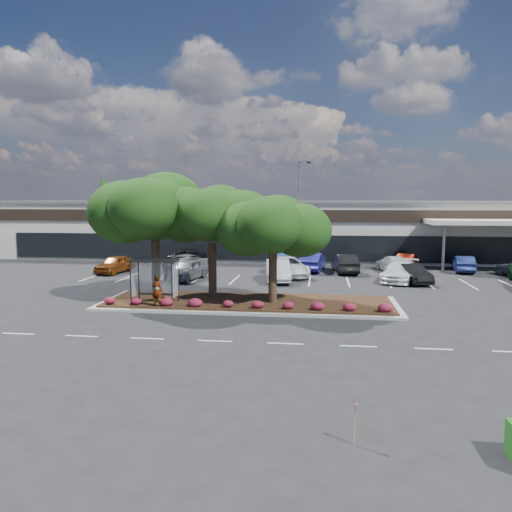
# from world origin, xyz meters

# --- Properties ---
(ground) EXTENTS (160.00, 160.00, 0.00)m
(ground) POSITION_xyz_m (0.00, 0.00, 0.00)
(ground) COLOR black
(ground) RESTS_ON ground
(retail_store) EXTENTS (80.40, 25.20, 6.25)m
(retail_store) POSITION_xyz_m (0.06, 33.91, 3.15)
(retail_store) COLOR silver
(retail_store) RESTS_ON ground
(landscape_island) EXTENTS (18.00, 6.00, 0.26)m
(landscape_island) POSITION_xyz_m (-2.00, 4.00, 0.12)
(landscape_island) COLOR #9F9F9A
(landscape_island) RESTS_ON ground
(lane_markings) EXTENTS (33.12, 20.06, 0.01)m
(lane_markings) POSITION_xyz_m (-0.14, 10.42, 0.01)
(lane_markings) COLOR silver
(lane_markings) RESTS_ON ground
(shrub_row) EXTENTS (17.00, 0.80, 0.50)m
(shrub_row) POSITION_xyz_m (-2.00, 1.90, 0.51)
(shrub_row) COLOR maroon
(shrub_row) RESTS_ON landscape_island
(bus_shelter) EXTENTS (2.75, 1.55, 2.59)m
(bus_shelter) POSITION_xyz_m (-7.50, 2.95, 2.31)
(bus_shelter) COLOR black
(bus_shelter) RESTS_ON landscape_island
(island_tree_west) EXTENTS (7.20, 7.20, 7.89)m
(island_tree_west) POSITION_xyz_m (-8.00, 4.50, 4.21)
(island_tree_west) COLOR #13350C
(island_tree_west) RESTS_ON landscape_island
(island_tree_mid) EXTENTS (6.60, 6.60, 7.32)m
(island_tree_mid) POSITION_xyz_m (-4.50, 5.20, 3.92)
(island_tree_mid) COLOR #13350C
(island_tree_mid) RESTS_ON landscape_island
(island_tree_east) EXTENTS (5.80, 5.80, 6.50)m
(island_tree_east) POSITION_xyz_m (-0.50, 3.70, 3.51)
(island_tree_east) COLOR #13350C
(island_tree_east) RESTS_ON landscape_island
(conifer_north_west) EXTENTS (4.40, 4.40, 10.00)m
(conifer_north_west) POSITION_xyz_m (-30.00, 46.00, 5.00)
(conifer_north_west) COLOR #13350C
(conifer_north_west) RESTS_ON ground
(person_waiting) EXTENTS (0.72, 0.53, 1.81)m
(person_waiting) POSITION_xyz_m (-7.00, 1.70, 1.17)
(person_waiting) COLOR #594C47
(person_waiting) RESTS_ON landscape_island
(light_pole) EXTENTS (1.39, 0.85, 10.29)m
(light_pole) POSITION_xyz_m (0.20, 24.90, 4.57)
(light_pole) COLOR #9F9F9A
(light_pole) RESTS_ON ground
(survey_stake) EXTENTS (0.07, 0.14, 1.12)m
(survey_stake) POSITION_xyz_m (3.26, -13.00, 0.72)
(survey_stake) COLOR #A08653
(survey_stake) RESTS_ON ground
(car_0) EXTENTS (2.53, 4.70, 1.52)m
(car_0) POSITION_xyz_m (-15.57, 15.76, 0.76)
(car_0) COLOR brown
(car_0) RESTS_ON ground
(car_1) EXTENTS (3.64, 5.02, 1.35)m
(car_1) POSITION_xyz_m (-9.02, 14.62, 0.68)
(car_1) COLOR #A6ABB3
(car_1) RESTS_ON ground
(car_2) EXTENTS (2.98, 5.11, 1.63)m
(car_2) POSITION_xyz_m (-8.27, 12.87, 0.82)
(car_2) COLOR slate
(car_2) RESTS_ON ground
(car_3) EXTENTS (4.33, 6.41, 1.63)m
(car_3) POSITION_xyz_m (-0.37, 15.66, 0.82)
(car_3) COLOR white
(car_3) RESTS_ON ground
(car_4) EXTENTS (2.47, 5.31, 1.69)m
(car_4) POSITION_xyz_m (-0.99, 13.09, 0.84)
(car_4) COLOR silver
(car_4) RESTS_ON ground
(car_5) EXTENTS (2.72, 4.73, 1.48)m
(car_5) POSITION_xyz_m (9.32, 13.57, 0.74)
(car_5) COLOR black
(car_5) RESTS_ON ground
(car_6) EXTENTS (4.00, 5.98, 1.61)m
(car_6) POSITION_xyz_m (8.56, 14.20, 0.80)
(car_6) COLOR white
(car_6) RESTS_ON ground
(car_9) EXTENTS (3.97, 5.80, 1.47)m
(car_9) POSITION_xyz_m (-9.61, 18.24, 0.74)
(car_9) COLOR slate
(car_9) RESTS_ON ground
(car_10) EXTENTS (3.31, 5.84, 1.54)m
(car_10) POSITION_xyz_m (-10.77, 22.30, 0.77)
(car_10) COLOR black
(car_10) RESTS_ON ground
(car_11) EXTENTS (2.42, 5.27, 1.68)m
(car_11) POSITION_xyz_m (-0.91, 18.89, 0.84)
(car_11) COLOR navy
(car_11) RESTS_ON ground
(car_12) EXTENTS (2.46, 5.28, 1.67)m
(car_12) POSITION_xyz_m (1.61, 19.13, 0.84)
(car_12) COLOR navy
(car_12) RESTS_ON ground
(car_13) EXTENTS (2.36, 5.18, 1.65)m
(car_13) POSITION_xyz_m (4.46, 18.42, 0.82)
(car_13) COLOR black
(car_13) RESTS_ON ground
(car_14) EXTENTS (2.85, 5.22, 1.44)m
(car_14) POSITION_xyz_m (8.72, 19.53, 0.72)
(car_14) COLOR silver
(car_14) RESTS_ON ground
(car_15) EXTENTS (2.88, 4.63, 1.44)m
(car_15) POSITION_xyz_m (10.33, 21.71, 0.72)
(car_15) COLOR maroon
(car_15) RESTS_ON ground
(car_16) EXTENTS (2.12, 4.60, 1.46)m
(car_16) POSITION_xyz_m (14.94, 20.28, 0.73)
(car_16) COLOR navy
(car_16) RESTS_ON ground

